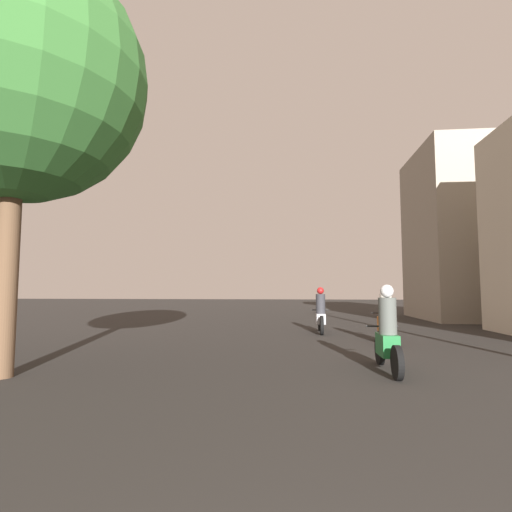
% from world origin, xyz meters
% --- Properties ---
extents(motorcycle_green, '(0.60, 1.98, 1.59)m').
position_xyz_m(motorcycle_green, '(1.05, 7.32, 0.64)').
color(motorcycle_green, black).
rests_on(motorcycle_green, ground_plane).
extents(motorcycle_orange, '(0.60, 1.86, 1.61)m').
position_xyz_m(motorcycle_orange, '(1.88, 11.31, 0.64)').
color(motorcycle_orange, black).
rests_on(motorcycle_orange, ground_plane).
extents(motorcycle_silver, '(0.60, 1.89, 1.58)m').
position_xyz_m(motorcycle_silver, '(0.21, 13.75, 0.63)').
color(motorcycle_silver, black).
rests_on(motorcycle_silver, ground_plane).
extents(building_right_far, '(5.42, 6.14, 8.69)m').
position_xyz_m(building_right_far, '(8.36, 20.98, 4.34)').
color(building_right_far, gray).
rests_on(building_right_far, ground_plane).
extents(street_tree, '(4.61, 4.61, 7.69)m').
position_xyz_m(street_tree, '(-5.63, 6.17, 5.36)').
color(street_tree, brown).
rests_on(street_tree, ground_plane).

